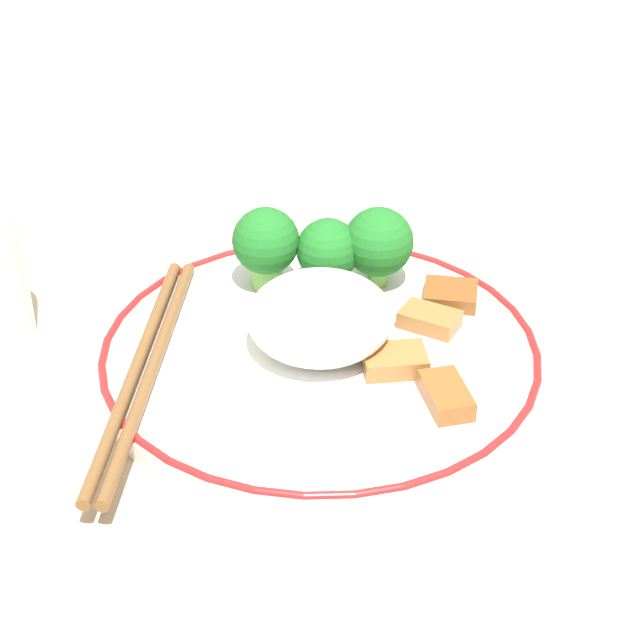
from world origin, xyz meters
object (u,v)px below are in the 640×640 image
broccoli_back_center (328,251)px  broccoli_back_right (266,244)px  plate (320,355)px  chopsticks (144,369)px  broccoli_back_left (379,243)px

broccoli_back_center → broccoli_back_right: broccoli_back_right is taller
plate → broccoli_back_right: 0.09m
broccoli_back_center → chopsticks: (-0.06, 0.13, -0.02)m
broccoli_back_left → broccoli_back_right: broccoli_back_right is taller
plate → chopsticks: bearing=85.5°
broccoli_back_left → chopsticks: 0.17m
chopsticks → broccoli_back_right: bearing=-53.6°
broccoli_back_left → broccoli_back_right: (0.02, 0.07, 0.00)m
broccoli_back_center → broccoli_back_left: bearing=-104.0°
plate → broccoli_back_left: broccoli_back_left is taller
broccoli_back_right → broccoli_back_center: bearing=-109.5°
broccoli_back_left → broccoli_back_center: (0.01, 0.03, -0.00)m
plate → broccoli_back_right: broccoli_back_right is taller
broccoli_back_right → chopsticks: (-0.07, 0.09, -0.03)m
broccoli_back_center → broccoli_back_right: bearing=70.5°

